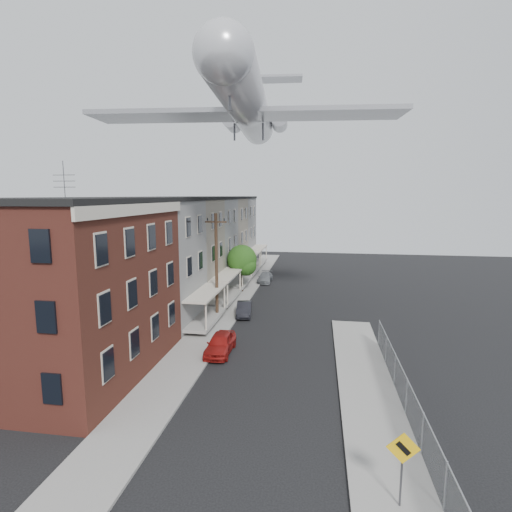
{
  "coord_description": "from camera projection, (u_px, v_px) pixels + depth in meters",
  "views": [
    {
      "loc": [
        2.69,
        -13.6,
        10.44
      ],
      "look_at": [
        -0.57,
        7.13,
        7.24
      ],
      "focal_mm": 28.0,
      "sensor_mm": 36.0,
      "label": 1
    }
  ],
  "objects": [
    {
      "name": "row_house_b",
      "position": [
        168.0,
        250.0,
        39.28
      ],
      "size": [
        11.98,
        7.0,
        10.3
      ],
      "color": "#736A5B",
      "rests_on": "ground"
    },
    {
      "name": "row_house_d",
      "position": [
        207.0,
        236.0,
        52.96
      ],
      "size": [
        11.98,
        7.0,
        10.3
      ],
      "color": "#736A5B",
      "rests_on": "ground"
    },
    {
      "name": "car_far",
      "position": [
        265.0,
        278.0,
        48.36
      ],
      "size": [
        1.62,
        3.93,
        1.14
      ],
      "primitive_type": "imported",
      "rotation": [
        0.0,
        0.0,
        -0.01
      ],
      "color": "slate",
      "rests_on": "ground"
    },
    {
      "name": "street_tree",
      "position": [
        243.0,
        261.0,
        42.83
      ],
      "size": [
        3.22,
        3.2,
        5.2
      ],
      "color": "black",
      "rests_on": "ground"
    },
    {
      "name": "sidewalk_left",
      "position": [
        233.0,
        301.0,
        39.54
      ],
      "size": [
        3.0,
        62.0,
        0.12
      ],
      "primitive_type": "cube",
      "color": "gray",
      "rests_on": "ground"
    },
    {
      "name": "row_house_e",
      "position": [
        220.0,
        231.0,
        59.79
      ],
      "size": [
        11.98,
        7.0,
        10.3
      ],
      "color": "slate",
      "rests_on": "ground"
    },
    {
      "name": "row_house_a",
      "position": [
        136.0,
        261.0,
        32.45
      ],
      "size": [
        11.98,
        7.0,
        10.3
      ],
      "color": "slate",
      "rests_on": "ground"
    },
    {
      "name": "curb_left",
      "position": [
        248.0,
        302.0,
        39.32
      ],
      "size": [
        0.15,
        62.0,
        0.14
      ],
      "primitive_type": "cube",
      "color": "gray",
      "rests_on": "ground"
    },
    {
      "name": "car_mid",
      "position": [
        244.0,
        309.0,
        34.93
      ],
      "size": [
        1.72,
        3.72,
        1.18
      ],
      "primitive_type": "imported",
      "rotation": [
        0.0,
        0.0,
        0.13
      ],
      "color": "black",
      "rests_on": "ground"
    },
    {
      "name": "airplane",
      "position": [
        248.0,
        107.0,
        34.24
      ],
      "size": [
        25.37,
        28.96,
        8.37
      ],
      "color": "silver",
      "rests_on": "ground"
    },
    {
      "name": "utility_pole",
      "position": [
        216.0,
        266.0,
        33.0
      ],
      "size": [
        1.8,
        0.26,
        9.0
      ],
      "color": "black",
      "rests_on": "ground"
    },
    {
      "name": "ground",
      "position": [
        242.0,
        471.0,
        15.27
      ],
      "size": [
        120.0,
        120.0,
        0.0
      ],
      "primitive_type": "plane",
      "color": "black",
      "rests_on": "ground"
    },
    {
      "name": "chainlink_fence",
      "position": [
        406.0,
        396.0,
        18.92
      ],
      "size": [
        0.06,
        18.06,
        1.9
      ],
      "color": "gray",
      "rests_on": "ground"
    },
    {
      "name": "car_near",
      "position": [
        220.0,
        344.0,
        26.54
      ],
      "size": [
        1.6,
        3.97,
        1.35
      ],
      "primitive_type": "imported",
      "rotation": [
        0.0,
        0.0,
        0.0
      ],
      "color": "maroon",
      "rests_on": "ground"
    },
    {
      "name": "curb_right",
      "position": [
        341.0,
        399.0,
        20.49
      ],
      "size": [
        0.15,
        26.0,
        0.14
      ],
      "primitive_type": "cube",
      "color": "gray",
      "rests_on": "ground"
    },
    {
      "name": "corner_building",
      "position": [
        62.0,
        287.0,
        23.17
      ],
      "size": [
        10.31,
        12.3,
        12.15
      ],
      "color": "#381411",
      "rests_on": "ground"
    },
    {
      "name": "sidewalk_right",
      "position": [
        370.0,
        402.0,
        20.27
      ],
      "size": [
        3.0,
        26.0,
        0.12
      ],
      "primitive_type": "cube",
      "color": "gray",
      "rests_on": "ground"
    },
    {
      "name": "row_house_c",
      "position": [
        190.0,
        242.0,
        46.12
      ],
      "size": [
        11.98,
        7.0,
        10.3
      ],
      "color": "slate",
      "rests_on": "ground"
    },
    {
      "name": "warning_sign",
      "position": [
        403.0,
        458.0,
        13.12
      ],
      "size": [
        1.1,
        0.11,
        2.8
      ],
      "color": "#515156",
      "rests_on": "ground"
    }
  ]
}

